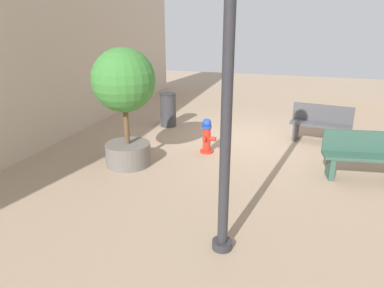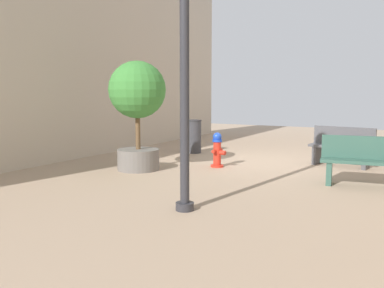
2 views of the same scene
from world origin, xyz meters
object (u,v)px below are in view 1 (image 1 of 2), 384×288
object	(u,v)px
planter_tree	(124,93)
trash_bin	(168,110)
street_lamp	(229,41)
bench_near	(321,124)
bench_far	(367,155)
fire_hydrant	(207,136)

from	to	relation	value
planter_tree	trash_bin	bearing A→B (deg)	-86.42
planter_tree	street_lamp	distance (m)	3.72
bench_near	bench_far	xyz separation A→B (m)	(-0.78, 2.08, 0.01)
bench_far	planter_tree	xyz separation A→B (m)	(4.83, 0.72, 1.08)
fire_hydrant	planter_tree	size ratio (longest dim) A/B	0.33
bench_far	bench_near	bearing A→B (deg)	-69.39
street_lamp	planter_tree	bearing A→B (deg)	-42.36
fire_hydrant	planter_tree	xyz separation A→B (m)	(1.45, 1.21, 1.16)
bench_near	street_lamp	xyz separation A→B (m)	(1.45, 5.17, 2.30)
planter_tree	trash_bin	world-z (taller)	planter_tree
bench_far	planter_tree	size ratio (longest dim) A/B	0.69
trash_bin	street_lamp	bearing A→B (deg)	117.37
fire_hydrant	trash_bin	distance (m)	2.45
fire_hydrant	street_lamp	size ratio (longest dim) A/B	0.18
trash_bin	bench_far	bearing A→B (deg)	155.39
planter_tree	street_lamp	bearing A→B (deg)	137.64
trash_bin	bench_near	bearing A→B (deg)	177.03
fire_hydrant	bench_near	bearing A→B (deg)	-148.50
street_lamp	trash_bin	size ratio (longest dim) A/B	4.63
bench_far	street_lamp	bearing A→B (deg)	54.20
fire_hydrant	bench_near	size ratio (longest dim) A/B	0.54
bench_far	street_lamp	distance (m)	4.44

